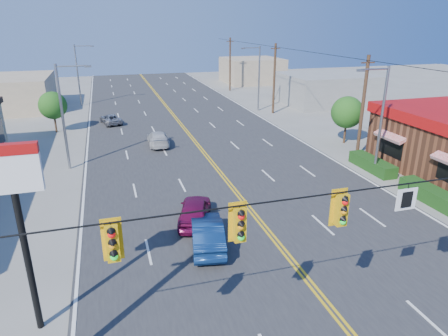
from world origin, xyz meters
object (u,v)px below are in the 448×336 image
object	(u,v)px
signal_span	(369,220)
car_silver	(111,119)
car_white	(158,139)
pizza_hut_sign	(16,202)
car_blue	(207,234)
car_magenta	(195,211)

from	to	relation	value
signal_span	car_silver	size ratio (longest dim) A/B	6.25
signal_span	car_white	size ratio (longest dim) A/B	5.55
pizza_hut_sign	car_blue	xyz separation A→B (m)	(7.47, 3.74, -4.45)
signal_span	car_magenta	size ratio (longest dim) A/B	5.80
car_magenta	pizza_hut_sign	bearing A→B (deg)	58.70
car_blue	car_magenta	bearing A→B (deg)	-79.04
pizza_hut_sign	car_blue	size ratio (longest dim) A/B	1.54
car_white	signal_span	bearing A→B (deg)	99.10
car_blue	car_silver	bearing A→B (deg)	-71.91
car_blue	car_white	xyz separation A→B (m)	(0.03, 18.44, -0.09)
car_white	car_silver	xyz separation A→B (m)	(-3.96, 9.66, -0.10)
car_magenta	car_blue	world-z (taller)	car_blue
car_magenta	car_blue	size ratio (longest dim) A/B	0.95
car_blue	car_white	distance (m)	18.44
car_white	car_magenta	bearing A→B (deg)	91.49
car_silver	car_white	bearing A→B (deg)	99.48
signal_span	car_white	xyz separation A→B (m)	(-3.37, 26.18, -4.25)
car_blue	car_silver	xyz separation A→B (m)	(-3.92, 28.10, -0.19)
car_magenta	car_white	size ratio (longest dim) A/B	0.96
signal_span	car_blue	distance (m)	9.42
car_magenta	car_white	bearing A→B (deg)	-72.45
signal_span	car_magenta	distance (m)	11.76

